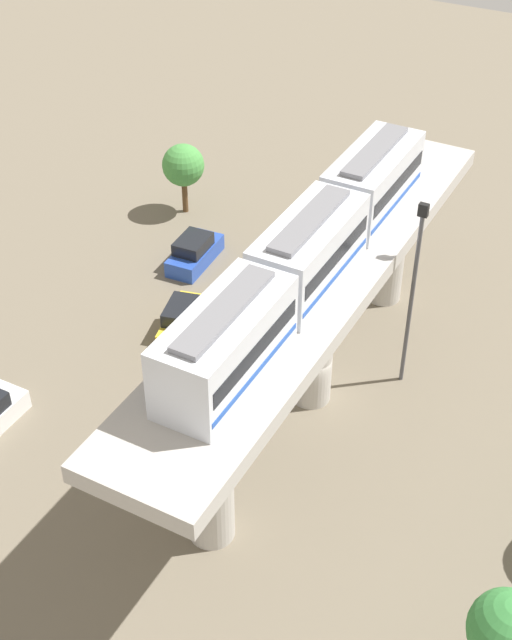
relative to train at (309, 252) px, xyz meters
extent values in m
plane|color=#706654|center=(0.00, -0.96, -8.94)|extent=(120.00, 120.00, 0.00)
cylinder|color=#B7B2AA|center=(0.00, -10.34, -5.64)|extent=(1.90, 1.90, 6.61)
cylinder|color=#B7B2AA|center=(0.00, -0.96, -5.64)|extent=(1.90, 1.90, 6.61)
cylinder|color=#B7B2AA|center=(0.00, 8.41, -5.64)|extent=(1.90, 1.90, 6.61)
cube|color=#B7B2AA|center=(0.00, -0.96, -1.93)|extent=(5.20, 28.85, 0.80)
cube|color=silver|center=(0.00, -6.95, -0.03)|extent=(2.60, 6.60, 3.00)
cube|color=black|center=(0.00, -6.95, 0.22)|extent=(2.64, 6.07, 0.70)
cube|color=#1947B2|center=(0.00, -6.95, -0.78)|extent=(2.64, 6.34, 0.24)
cube|color=slate|center=(0.00, -6.95, 1.59)|extent=(1.10, 5.61, 0.24)
cube|color=silver|center=(0.00, 0.00, -0.03)|extent=(2.60, 6.60, 3.00)
cube|color=black|center=(0.00, 0.00, 0.22)|extent=(2.64, 6.07, 0.70)
cube|color=#1947B2|center=(0.00, 0.00, -0.78)|extent=(2.64, 6.34, 0.24)
cube|color=slate|center=(0.00, 0.00, 1.59)|extent=(1.10, 5.61, 0.24)
cube|color=silver|center=(0.00, 6.95, -0.03)|extent=(2.60, 6.60, 3.00)
cube|color=black|center=(0.00, 6.95, 0.22)|extent=(2.64, 6.07, 0.70)
cube|color=#1947B2|center=(0.00, 6.95, -0.78)|extent=(2.64, 6.34, 0.24)
cube|color=slate|center=(0.00, 6.95, 1.59)|extent=(1.10, 5.61, 0.24)
cube|color=#284CB7|center=(11.07, -8.25, -8.44)|extent=(2.10, 4.32, 1.00)
cube|color=black|center=(11.07, -8.10, -7.56)|extent=(1.80, 2.41, 0.76)
cube|color=yellow|center=(8.14, -2.46, -8.44)|extent=(2.78, 4.51, 1.00)
cube|color=black|center=(8.14, -2.31, -7.56)|extent=(2.16, 2.63, 0.76)
sphere|color=#38843D|center=(-12.13, 9.90, -5.01)|extent=(2.72, 2.72, 2.72)
cylinder|color=brown|center=(14.74, -13.03, -7.65)|extent=(0.36, 0.36, 2.58)
sphere|color=#479342|center=(14.74, -13.03, -5.63)|extent=(2.65, 2.65, 2.65)
cylinder|color=#4C4C51|center=(-3.40, -4.29, -4.24)|extent=(0.20, 0.20, 9.41)
cube|color=black|center=(-3.40, -4.29, 0.77)|extent=(0.44, 0.28, 0.60)
camera|label=1|loc=(-12.71, 28.03, 20.14)|focal=49.28mm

